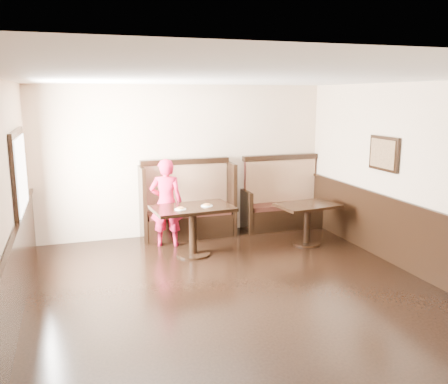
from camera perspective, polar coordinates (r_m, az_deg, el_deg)
name	(u,v)px	position (r m, az deg, el deg)	size (l,w,h in m)	color
ground	(251,308)	(6.10, 3.28, -13.79)	(7.00, 7.00, 0.00)	black
room_shell	(221,253)	(6.00, -0.31, -7.30)	(7.00, 7.00, 7.00)	beige
booth_main	(187,208)	(8.91, -4.42, -1.99)	(1.75, 0.72, 1.45)	black
booth_neighbor	(282,204)	(9.55, 7.02, -1.40)	(1.65, 0.72, 1.45)	black
table_main	(193,218)	(7.80, -3.80, -3.15)	(1.35, 0.90, 0.82)	black
table_neighbor	(307,214)	(8.51, 10.00, -2.65)	(1.13, 0.82, 0.73)	black
child	(166,203)	(8.30, -6.96, -1.30)	(0.57, 0.37, 1.55)	red
pizza_plate_left	(180,209)	(7.58, -5.27, -2.01)	(0.19, 0.19, 0.03)	white
pizza_plate_right	(207,205)	(7.78, -2.08, -1.61)	(0.19, 0.19, 0.04)	white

